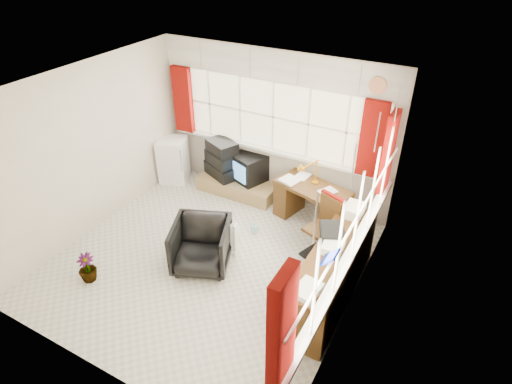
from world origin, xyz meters
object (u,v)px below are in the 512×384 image
desk (312,203)px  office_chair (201,246)px  radiator (226,240)px  crt_tv (249,167)px  credenza (332,272)px  tv_bench (237,187)px  mini_fridge (173,160)px  desk_lamp (317,166)px  task_chair (326,225)px

desk → office_chair: 1.90m
radiator → crt_tv: 1.68m
desk → crt_tv: crt_tv is taller
credenza → tv_bench: credenza is taller
desk → credenza: (0.82, -1.34, 0.02)m
tv_bench → mini_fridge: (-1.25, -0.14, 0.28)m
desk → credenza: bearing=-58.5°
desk → tv_bench: (-1.46, 0.18, -0.24)m
desk_lamp → credenza: (0.84, -1.46, -0.56)m
desk → radiator: 1.50m
credenza → mini_fridge: size_ratio=2.47×
tv_bench → task_chair: bearing=-22.4°
credenza → crt_tv: credenza is taller
credenza → mini_fridge: bearing=158.6°
radiator → credenza: (1.62, -0.08, 0.17)m
desk_lamp → tv_bench: desk_lamp is taller
task_chair → radiator: 1.43m
desk_lamp → office_chair: size_ratio=0.55×
tv_bench → mini_fridge: 1.29m
task_chair → crt_tv: bearing=152.0°
desk_lamp → mini_fridge: 2.75m
office_chair → desk: bearing=38.6°
radiator → credenza: bearing=-3.0°
credenza → radiator: bearing=177.0°
office_chair → tv_bench: 1.92m
task_chair → mini_fridge: size_ratio=1.18×
task_chair → mini_fridge: 3.23m
credenza → desk: bearing=121.5°
desk_lamp → office_chair: (-0.92, -1.78, -0.60)m
desk → mini_fridge: (-2.71, 0.04, 0.04)m
office_chair → crt_tv: 2.02m
task_chair → office_chair: bearing=-143.0°
office_chair → tv_bench: (-0.52, 1.83, -0.22)m
crt_tv → task_chair: bearing=-28.0°
radiator → crt_tv: bearing=107.6°
crt_tv → office_chair: bearing=-79.6°
credenza → tv_bench: bearing=146.3°
office_chair → mini_fridge: (-1.77, 1.70, 0.06)m
task_chair → office_chair: size_ratio=1.25×
task_chair → credenza: bearing=-63.2°
desk → task_chair: size_ratio=1.31×
office_chair → crt_tv: crt_tv is taller
credenza → mini_fridge: 3.79m
desk → crt_tv: bearing=166.1°
desk_lamp → radiator: bearing=-119.5°
office_chair → radiator: office_chair is taller
desk_lamp → radiator: size_ratio=0.79×
desk → credenza: size_ratio=0.63×
mini_fridge → crt_tv: bearing=11.3°
task_chair → office_chair: (-1.39, -1.05, -0.16)m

